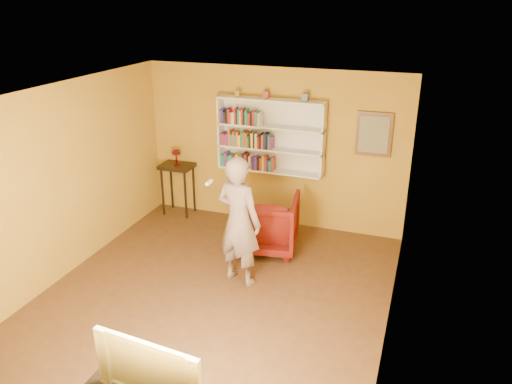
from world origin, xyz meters
TOP-DOWN VIEW (x-y plane):
  - room_shell at (0.00, 0.00)m, footprint 5.30×5.80m
  - bookshelf at (0.00, 2.41)m, footprint 1.80×0.29m
  - books_row_lower at (-0.39, 2.30)m, footprint 0.94×0.19m
  - books_row_middle at (-0.40, 2.30)m, footprint 0.91×0.19m
  - books_row_upper at (-0.50, 2.30)m, footprint 0.71×0.19m
  - ornament_left at (-0.57, 2.35)m, footprint 0.07×0.07m
  - ornament_centre at (-0.08, 2.35)m, footprint 0.09×0.09m
  - ornament_right at (0.56, 2.35)m, footprint 0.09×0.09m
  - framed_painting at (1.65, 2.46)m, footprint 0.55×0.05m
  - console_table at (-1.72, 2.25)m, footprint 0.57×0.44m
  - ruby_lustre at (-1.72, 2.25)m, footprint 0.17×0.17m
  - armchair at (0.22, 1.49)m, footprint 1.11×1.13m
  - person at (0.17, 0.44)m, footprint 0.76×0.59m
  - game_remote at (-0.15, 0.23)m, footprint 0.04×0.15m
  - television at (0.44, -2.25)m, footprint 1.06×0.23m

SIDE VIEW (x-z plane):
  - armchair at x=0.22m, z-range 0.00..0.90m
  - console_table at x=-1.72m, z-range 0.31..1.25m
  - television at x=0.44m, z-range 0.48..1.09m
  - person at x=0.17m, z-range 0.00..1.84m
  - room_shell at x=0.00m, z-range -0.42..2.46m
  - books_row_lower at x=-0.39m, z-range 0.99..1.26m
  - ruby_lustre at x=-1.72m, z-range 1.00..1.28m
  - books_row_middle at x=-0.40m, z-range 1.38..1.65m
  - game_remote at x=-0.15m, z-range 1.50..1.54m
  - bookshelf at x=0.00m, z-range 0.98..2.21m
  - framed_painting at x=1.65m, z-range 1.40..2.10m
  - books_row_upper at x=-0.50m, z-range 1.75..2.02m
  - ornament_left at x=-0.57m, z-range 2.21..2.32m
  - ornament_centre at x=-0.08m, z-range 2.21..2.33m
  - ornament_right at x=0.56m, z-range 2.21..2.34m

